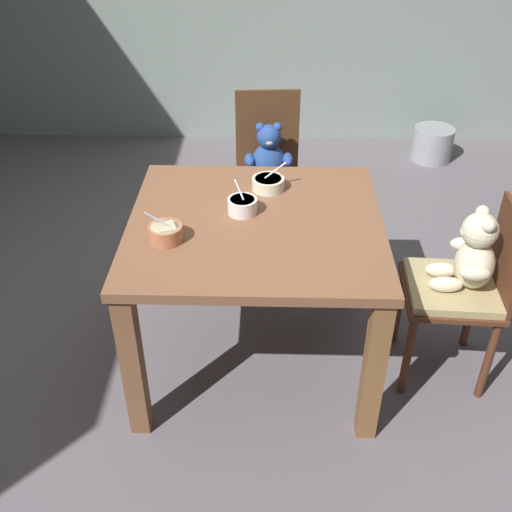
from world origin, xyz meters
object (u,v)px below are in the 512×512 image
(porridge_bowl_white_center, at_px, (242,205))
(teddy_chair_near_right, at_px, (466,273))
(dining_table, at_px, (256,247))
(porridge_bowl_cream_far_center, at_px, (268,183))
(porridge_bowl_terracotta_near_left, at_px, (166,233))
(metal_pail, at_px, (432,144))
(teddy_chair_far_center, at_px, (268,172))

(porridge_bowl_white_center, bearing_deg, teddy_chair_near_right, -7.32)
(dining_table, height_order, porridge_bowl_cream_far_center, porridge_bowl_cream_far_center)
(porridge_bowl_terracotta_near_left, height_order, porridge_bowl_cream_far_center, porridge_bowl_terracotta_near_left)
(teddy_chair_near_right, height_order, metal_pail, teddy_chair_near_right)
(porridge_bowl_terracotta_near_left, height_order, metal_pail, porridge_bowl_terracotta_near_left)
(teddy_chair_far_center, bearing_deg, teddy_chair_near_right, 38.40)
(dining_table, distance_m, porridge_bowl_cream_far_center, 0.32)
(teddy_chair_far_center, height_order, porridge_bowl_white_center, teddy_chair_far_center)
(teddy_chair_near_right, height_order, teddy_chair_far_center, teddy_chair_far_center)
(dining_table, height_order, porridge_bowl_white_center, porridge_bowl_white_center)
(porridge_bowl_cream_far_center, distance_m, porridge_bowl_white_center, 0.23)
(porridge_bowl_cream_far_center, bearing_deg, teddy_chair_far_center, 90.14)
(dining_table, relative_size, teddy_chair_near_right, 1.24)
(teddy_chair_far_center, distance_m, porridge_bowl_cream_far_center, 0.63)
(teddy_chair_near_right, xyz_separation_m, teddy_chair_far_center, (-0.83, 0.90, -0.00))
(porridge_bowl_cream_far_center, bearing_deg, porridge_bowl_terracotta_near_left, -132.72)
(teddy_chair_far_center, bearing_deg, porridge_bowl_terracotta_near_left, -25.31)
(porridge_bowl_cream_far_center, bearing_deg, metal_pail, 56.90)
(dining_table, xyz_separation_m, porridge_bowl_white_center, (-0.06, 0.07, 0.16))
(teddy_chair_near_right, bearing_deg, metal_pail, -97.13)
(dining_table, distance_m, porridge_bowl_white_center, 0.18)
(porridge_bowl_cream_far_center, xyz_separation_m, porridge_bowl_white_center, (-0.10, -0.21, 0.01))
(dining_table, height_order, metal_pail, dining_table)
(dining_table, bearing_deg, teddy_chair_near_right, -3.57)
(porridge_bowl_terracotta_near_left, relative_size, porridge_bowl_cream_far_center, 0.94)
(dining_table, relative_size, teddy_chair_far_center, 1.10)
(metal_pail, bearing_deg, porridge_bowl_white_center, -122.53)
(porridge_bowl_terracotta_near_left, bearing_deg, porridge_bowl_white_center, 37.21)
(porridge_bowl_cream_far_center, bearing_deg, teddy_chair_near_right, -21.44)
(porridge_bowl_terracotta_near_left, bearing_deg, teddy_chair_near_right, 4.55)
(porridge_bowl_white_center, bearing_deg, metal_pail, 57.47)
(metal_pail, bearing_deg, dining_table, -120.63)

